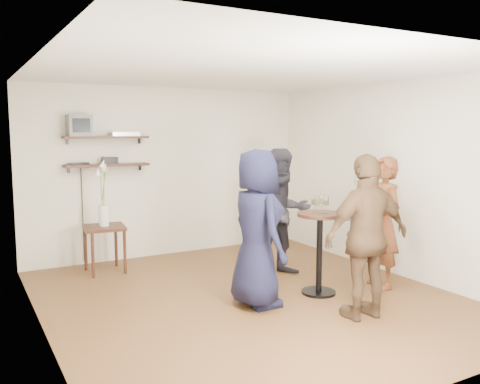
# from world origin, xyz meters

# --- Properties ---
(room) EXTENTS (4.58, 5.08, 2.68)m
(room) POSITION_xyz_m (0.00, 0.00, 1.30)
(room) COLOR #4F2E19
(room) RESTS_ON ground
(shelf_upper) EXTENTS (1.20, 0.25, 0.04)m
(shelf_upper) POSITION_xyz_m (-1.00, 2.38, 1.85)
(shelf_upper) COLOR black
(shelf_upper) RESTS_ON room
(shelf_lower) EXTENTS (1.20, 0.25, 0.04)m
(shelf_lower) POSITION_xyz_m (-1.00, 2.38, 1.45)
(shelf_lower) COLOR black
(shelf_lower) RESTS_ON room
(crt_monitor) EXTENTS (0.32, 0.30, 0.30)m
(crt_monitor) POSITION_xyz_m (-1.37, 2.38, 2.02)
(crt_monitor) COLOR #59595B
(crt_monitor) RESTS_ON shelf_upper
(dvd_deck) EXTENTS (0.40, 0.24, 0.06)m
(dvd_deck) POSITION_xyz_m (-0.73, 2.38, 1.90)
(dvd_deck) COLOR silver
(dvd_deck) RESTS_ON shelf_upper
(radio) EXTENTS (0.22, 0.10, 0.10)m
(radio) POSITION_xyz_m (-0.96, 2.38, 1.52)
(radio) COLOR black
(radio) RESTS_ON shelf_lower
(power_strip) EXTENTS (0.30, 0.05, 0.03)m
(power_strip) POSITION_xyz_m (-1.39, 2.42, 1.48)
(power_strip) COLOR black
(power_strip) RESTS_ON shelf_lower
(side_table) EXTENTS (0.61, 0.61, 0.65)m
(side_table) POSITION_xyz_m (-1.18, 1.94, 0.54)
(side_table) COLOR black
(side_table) RESTS_ON room
(vase_lilies) EXTENTS (0.19, 0.19, 0.93)m
(vase_lilies) POSITION_xyz_m (-1.18, 1.94, 0.94)
(vase_lilies) COLOR silver
(vase_lilies) RESTS_ON side_table
(drinks_table) EXTENTS (0.54, 0.54, 0.98)m
(drinks_table) POSITION_xyz_m (0.82, -0.25, 0.63)
(drinks_table) COLOR black
(drinks_table) RESTS_ON room
(wine_glass_fl) EXTENTS (0.07, 0.07, 0.22)m
(wine_glass_fl) POSITION_xyz_m (0.74, -0.27, 1.13)
(wine_glass_fl) COLOR silver
(wine_glass_fl) RESTS_ON drinks_table
(wine_glass_fr) EXTENTS (0.07, 0.07, 0.20)m
(wine_glass_fr) POSITION_xyz_m (0.88, -0.28, 1.12)
(wine_glass_fr) COLOR silver
(wine_glass_fr) RESTS_ON drinks_table
(wine_glass_bl) EXTENTS (0.07, 0.07, 0.21)m
(wine_glass_bl) POSITION_xyz_m (0.78, -0.18, 1.12)
(wine_glass_bl) COLOR silver
(wine_glass_bl) RESTS_ON drinks_table
(wine_glass_br) EXTENTS (0.07, 0.07, 0.22)m
(wine_glass_br) POSITION_xyz_m (0.84, -0.24, 1.13)
(wine_glass_br) COLOR silver
(wine_glass_br) RESTS_ON drinks_table
(person_plaid) EXTENTS (0.50, 0.66, 1.63)m
(person_plaid) POSITION_xyz_m (1.66, -0.41, 0.82)
(person_plaid) COLOR #A71320
(person_plaid) RESTS_ON room
(person_dark) EXTENTS (0.87, 0.70, 1.71)m
(person_dark) POSITION_xyz_m (0.87, 0.61, 0.86)
(person_dark) COLOR black
(person_dark) RESTS_ON room
(person_navy) EXTENTS (0.58, 0.87, 1.75)m
(person_navy) POSITION_xyz_m (-0.04, -0.23, 0.88)
(person_navy) COLOR black
(person_navy) RESTS_ON room
(person_brown) EXTENTS (1.04, 0.49, 1.72)m
(person_brown) POSITION_xyz_m (0.75, -1.11, 0.86)
(person_brown) COLOR #4B3320
(person_brown) RESTS_ON room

